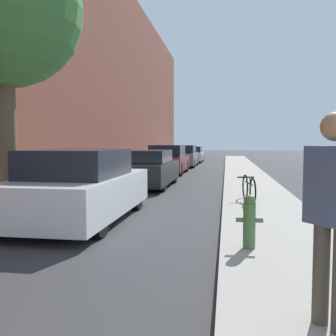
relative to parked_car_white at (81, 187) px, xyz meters
name	(u,v)px	position (x,y,z in m)	size (l,w,h in m)	color
ground_plane	(178,181)	(1.02, 7.98, -0.70)	(120.00, 120.00, 0.00)	#333335
sidewalk_left	(112,179)	(-1.88, 7.98, -0.64)	(2.00, 52.00, 0.12)	#9E998E
sidewalk_right	(249,181)	(3.92, 7.98, -0.64)	(2.00, 52.00, 0.12)	#9E998E
building_facade_left	(80,53)	(-3.23, 7.98, 4.75)	(0.70, 52.00, 10.90)	brown
parked_car_white	(81,187)	(0.00, 0.00, 0.00)	(1.90, 4.28, 1.49)	black
parked_car_black	(146,169)	(0.10, 5.96, -0.05)	(1.85, 4.36, 1.35)	black
parked_car_maroon	(168,160)	(0.00, 11.61, 0.00)	(1.80, 4.39, 1.49)	black
parked_car_grey	(184,156)	(0.16, 17.36, -0.02)	(1.72, 4.45, 1.44)	black
parked_car_silver	(192,155)	(0.21, 22.56, -0.09)	(1.79, 3.98, 1.29)	black
street_tree_near	(3,9)	(-1.46, -0.27, 3.59)	(3.17, 3.17, 5.79)	brown
fire_hydrant	(249,221)	(3.33, -1.93, -0.19)	(0.38, 0.18, 0.77)	#47703D
pedestrian	(333,206)	(3.85, -4.15, 0.42)	(0.44, 0.46, 1.76)	#4C473D
bicycle	(249,189)	(3.57, 2.24, -0.24)	(0.44, 1.61, 0.66)	black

